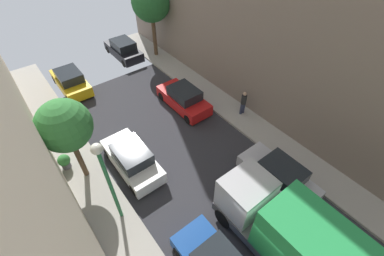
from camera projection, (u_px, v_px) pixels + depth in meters
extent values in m
plane|color=#2D2D33|center=(264.00, 238.00, 11.95)|extent=(32.00, 32.00, 0.00)
cube|color=#A8A399|center=(327.00, 180.00, 14.10)|extent=(2.00, 44.00, 0.15)
cylinder|color=black|center=(180.00, 253.00, 11.16)|extent=(0.22, 0.64, 0.64)
cylinder|color=black|center=(208.00, 231.00, 11.85)|extent=(0.22, 0.64, 0.64)
cube|color=white|center=(132.00, 161.00, 14.44)|extent=(1.76, 4.20, 0.76)
cube|color=#1E2328|center=(132.00, 154.00, 13.87)|extent=(1.56, 2.10, 0.64)
cylinder|color=black|center=(108.00, 153.00, 15.13)|extent=(0.22, 0.64, 0.64)
cylinder|color=black|center=(132.00, 141.00, 15.82)|extent=(0.22, 0.64, 0.64)
cylinder|color=black|center=(134.00, 190.00, 13.38)|extent=(0.22, 0.64, 0.64)
cylinder|color=black|center=(160.00, 174.00, 14.06)|extent=(0.22, 0.64, 0.64)
cube|color=gold|center=(71.00, 83.00, 19.80)|extent=(1.76, 4.20, 0.76)
cube|color=#1E2328|center=(69.00, 76.00, 19.23)|extent=(1.56, 2.10, 0.64)
cylinder|color=black|center=(55.00, 80.00, 20.49)|extent=(0.22, 0.64, 0.64)
cylinder|color=black|center=(75.00, 73.00, 21.18)|extent=(0.22, 0.64, 0.64)
cylinder|color=black|center=(69.00, 99.00, 18.73)|extent=(0.22, 0.64, 0.64)
cylinder|color=black|center=(90.00, 91.00, 19.42)|extent=(0.22, 0.64, 0.64)
cube|color=silver|center=(277.00, 177.00, 13.65)|extent=(1.76, 4.20, 0.76)
cube|color=#1E2328|center=(283.00, 171.00, 13.08)|extent=(1.56, 2.10, 0.64)
cylinder|color=black|center=(245.00, 168.00, 14.34)|extent=(0.22, 0.64, 0.64)
cylinder|color=black|center=(264.00, 155.00, 15.03)|extent=(0.22, 0.64, 0.64)
cylinder|color=black|center=(292.00, 210.00, 12.59)|extent=(0.22, 0.64, 0.64)
cylinder|color=black|center=(311.00, 192.00, 13.28)|extent=(0.22, 0.64, 0.64)
cube|color=red|center=(183.00, 100.00, 18.28)|extent=(1.76, 4.20, 0.76)
cube|color=#1E2328|center=(185.00, 93.00, 17.71)|extent=(1.56, 2.10, 0.64)
cylinder|color=black|center=(162.00, 96.00, 18.97)|extent=(0.22, 0.64, 0.64)
cylinder|color=black|center=(180.00, 88.00, 19.66)|extent=(0.22, 0.64, 0.64)
cylinder|color=black|center=(188.00, 119.00, 17.22)|extent=(0.22, 0.64, 0.64)
cylinder|color=black|center=(206.00, 110.00, 17.91)|extent=(0.22, 0.64, 0.64)
cube|color=black|center=(124.00, 51.00, 23.30)|extent=(1.76, 4.20, 0.76)
cube|color=#1E2328|center=(123.00, 44.00, 22.73)|extent=(1.56, 2.10, 0.64)
cylinder|color=black|center=(108.00, 49.00, 24.00)|extent=(0.22, 0.64, 0.64)
cylinder|color=black|center=(124.00, 45.00, 24.68)|extent=(0.22, 0.64, 0.64)
cylinder|color=black|center=(124.00, 63.00, 22.24)|extent=(0.22, 0.64, 0.64)
cylinder|color=black|center=(141.00, 58.00, 22.93)|extent=(0.22, 0.64, 0.64)
cube|color=#4C4C51|center=(285.00, 248.00, 10.91)|extent=(2.20, 6.60, 0.50)
cube|color=#B7B7BC|center=(246.00, 193.00, 11.51)|extent=(2.10, 1.80, 1.70)
cube|color=green|center=(318.00, 254.00, 9.34)|extent=(2.24, 4.20, 2.40)
cylinder|color=black|center=(224.00, 218.00, 12.13)|extent=(0.30, 0.96, 0.96)
cylinder|color=black|center=(253.00, 195.00, 12.99)|extent=(0.30, 0.96, 0.96)
cylinder|color=#2D334C|center=(241.00, 109.00, 17.59)|extent=(0.18, 0.18, 0.82)
cylinder|color=#2D334C|center=(244.00, 108.00, 17.69)|extent=(0.18, 0.18, 0.82)
cylinder|color=#262626|center=(244.00, 100.00, 17.13)|extent=(0.36, 0.36, 0.64)
sphere|color=tan|center=(245.00, 94.00, 16.81)|extent=(0.24, 0.24, 0.24)
cylinder|color=brown|center=(79.00, 158.00, 13.37)|extent=(0.27, 0.27, 2.68)
sphere|color=#38843D|center=(64.00, 126.00, 11.79)|extent=(2.49, 2.49, 2.49)
cylinder|color=brown|center=(154.00, 36.00, 22.56)|extent=(0.33, 0.33, 3.32)
sphere|color=#23602D|center=(151.00, 2.00, 20.60)|extent=(3.09, 3.09, 3.09)
cylinder|color=slate|center=(66.00, 165.00, 14.54)|extent=(0.47, 0.47, 0.30)
sphere|color=#38843D|center=(64.00, 160.00, 14.26)|extent=(0.65, 0.65, 0.65)
cylinder|color=#26723F|center=(112.00, 188.00, 11.00)|extent=(0.16, 0.16, 4.53)
sphere|color=white|center=(97.00, 149.00, 9.27)|extent=(0.44, 0.44, 0.44)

